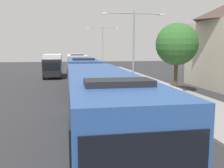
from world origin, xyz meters
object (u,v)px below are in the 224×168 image
(streetlamp_far, at_px, (103,43))
(roadside_tree, at_px, (177,44))
(bus_second_in_line, at_px, (82,73))
(streetlamp_mid, at_px, (134,40))
(white_suv, at_px, (158,102))
(box_truck_oncoming, at_px, (53,65))
(bus_middle, at_px, (76,64))
(bus_lead, at_px, (101,107))

(streetlamp_far, height_order, roadside_tree, streetlamp_far)
(bus_second_in_line, bearing_deg, streetlamp_mid, 15.91)
(white_suv, bearing_deg, box_truck_oncoming, 106.96)
(bus_middle, xyz_separation_m, roadside_tree, (8.19, -16.28, 2.65))
(box_truck_oncoming, relative_size, streetlamp_far, 0.88)
(box_truck_oncoming, bearing_deg, bus_middle, 20.23)
(box_truck_oncoming, relative_size, streetlamp_mid, 0.92)
(bus_lead, bearing_deg, bus_second_in_line, 90.00)
(white_suv, height_order, streetlamp_mid, streetlamp_mid)
(bus_middle, height_order, streetlamp_far, streetlamp_far)
(bus_lead, height_order, streetlamp_mid, streetlamp_mid)
(bus_lead, height_order, bus_middle, same)
(bus_lead, bearing_deg, roadside_tree, 54.22)
(streetlamp_far, bearing_deg, white_suv, -92.75)
(bus_second_in_line, xyz_separation_m, bus_middle, (0.00, 13.57, 0.00))
(bus_lead, relative_size, streetlamp_mid, 1.58)
(streetlamp_far, bearing_deg, bus_middle, -115.81)
(bus_second_in_line, xyz_separation_m, roadside_tree, (8.19, -2.71, 2.65))
(bus_lead, distance_m, box_truck_oncoming, 26.63)
(bus_middle, relative_size, streetlamp_far, 1.56)
(white_suv, distance_m, box_truck_oncoming, 24.01)
(bus_second_in_line, distance_m, streetlamp_mid, 6.44)
(streetlamp_mid, distance_m, streetlamp_far, 23.20)
(bus_lead, xyz_separation_m, streetlamp_far, (5.40, 38.81, 3.32))
(bus_middle, distance_m, roadside_tree, 18.41)
(bus_second_in_line, distance_m, bus_middle, 13.57)
(bus_lead, relative_size, white_suv, 2.35)
(streetlamp_mid, height_order, roadside_tree, streetlamp_mid)
(white_suv, distance_m, streetlamp_mid, 12.84)
(bus_lead, xyz_separation_m, box_truck_oncoming, (-3.30, 26.43, 0.01))
(white_suv, height_order, roadside_tree, roadside_tree)
(bus_second_in_line, xyz_separation_m, streetlamp_far, (5.40, 24.74, 3.32))
(roadside_tree, bearing_deg, white_suv, -119.64)
(box_truck_oncoming, distance_m, streetlamp_mid, 14.24)
(bus_middle, relative_size, white_suv, 2.43)
(bus_lead, bearing_deg, streetlamp_far, 82.08)
(bus_lead, distance_m, bus_middle, 27.64)
(streetlamp_mid, distance_m, roadside_tree, 5.11)
(white_suv, relative_size, streetlamp_mid, 0.67)
(bus_middle, xyz_separation_m, streetlamp_far, (5.40, 11.16, 3.32))
(bus_lead, relative_size, bus_middle, 0.97)
(bus_middle, bearing_deg, streetlamp_mid, -65.84)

